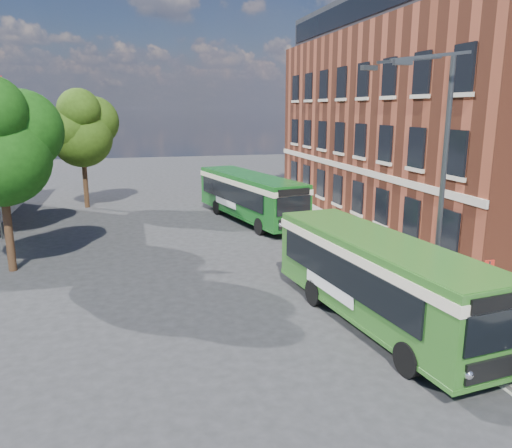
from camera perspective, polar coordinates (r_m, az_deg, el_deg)
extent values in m
plane|color=#28282A|center=(19.23, 2.86, -8.97)|extent=(120.00, 120.00, 0.00)
cube|color=gray|center=(28.78, 11.54, -1.55)|extent=(6.00, 48.00, 0.15)
cube|color=beige|center=(27.63, 5.82, -2.11)|extent=(0.12, 48.00, 0.01)
cube|color=brown|center=(34.88, 19.67, 10.35)|extent=(12.00, 26.00, 12.00)
cube|color=beige|center=(32.11, 10.28, 6.42)|extent=(0.12, 26.00, 0.35)
cube|color=black|center=(35.35, 20.62, 21.89)|extent=(10.80, 24.80, 2.20)
cube|color=black|center=(32.70, 12.07, 23.19)|extent=(0.08, 24.00, 1.40)
cylinder|color=#36393B|center=(19.65, 19.50, -8.78)|extent=(0.44, 0.44, 0.30)
cylinder|color=#36393B|center=(18.53, 20.52, 3.82)|extent=(0.18, 0.18, 9.00)
cube|color=#36393B|center=(17.22, 19.34, 17.66)|extent=(2.58, 0.46, 0.37)
cube|color=#36393B|center=(18.23, 17.19, 17.51)|extent=(2.58, 0.46, 0.37)
cube|color=#36393B|center=(16.15, 16.42, 17.31)|extent=(0.55, 0.22, 0.16)
cube|color=#36393B|center=(18.04, 12.80, 17.02)|extent=(0.55, 0.22, 0.16)
cylinder|color=#36393B|center=(17.86, 24.76, -7.69)|extent=(0.08, 0.08, 2.50)
cube|color=red|center=(17.52, 25.10, -4.32)|extent=(0.35, 0.04, 0.35)
cube|color=#2D6621|center=(17.31, 13.72, -5.63)|extent=(3.70, 10.30, 2.45)
cube|color=#2D6621|center=(17.75, 13.49, -9.53)|extent=(3.75, 10.35, 0.14)
cube|color=black|center=(16.84, 9.56, -5.51)|extent=(1.08, 8.22, 1.10)
cube|color=black|center=(18.24, 16.52, -4.42)|extent=(1.08, 8.22, 1.10)
cube|color=#F6EACA|center=(17.07, 13.87, -3.00)|extent=(3.77, 10.37, 0.32)
cube|color=#2D6621|center=(16.98, 13.93, -1.83)|extent=(3.59, 10.19, 0.12)
cube|color=black|center=(13.72, 26.09, -10.91)|extent=(2.14, 0.34, 1.05)
cube|color=black|center=(13.44, 26.44, -7.99)|extent=(1.99, 0.32, 0.38)
cube|color=black|center=(14.13, 25.70, -14.65)|extent=(1.90, 0.31, 0.55)
sphere|color=silver|center=(13.58, 23.08, -15.54)|extent=(0.26, 0.26, 0.26)
cube|color=black|center=(21.41, 6.03, -1.09)|extent=(1.99, 0.32, 0.90)
cube|color=white|center=(17.65, 8.28, -7.16)|extent=(0.43, 3.18, 0.45)
cylinder|color=black|center=(14.77, 16.96, -14.58)|extent=(0.40, 1.03, 1.00)
cylinder|color=black|center=(16.22, 23.65, -12.56)|extent=(0.40, 1.03, 1.00)
cylinder|color=black|center=(18.94, 6.68, -7.77)|extent=(0.40, 1.03, 1.00)
cylinder|color=black|center=(20.09, 12.63, -6.77)|extent=(0.40, 1.03, 1.00)
cube|color=#125318|center=(32.57, -0.74, 3.48)|extent=(4.85, 11.33, 2.45)
cube|color=#125318|center=(32.81, -0.73, 1.28)|extent=(4.90, 11.38, 0.14)
cube|color=black|center=(32.29, -3.02, 3.60)|extent=(2.10, 9.05, 1.10)
cube|color=black|center=(33.39, 1.01, 3.93)|extent=(2.10, 9.05, 1.10)
cube|color=beige|center=(32.45, -0.74, 4.91)|extent=(4.92, 11.40, 0.32)
cube|color=#125318|center=(32.40, -0.75, 5.54)|extent=(4.73, 11.21, 0.12)
cube|color=black|center=(27.74, 4.33, 2.11)|extent=(2.12, 0.55, 1.05)
cube|color=black|center=(27.60, 4.37, 3.64)|extent=(1.97, 0.51, 0.38)
cube|color=black|center=(27.94, 4.31, 0.09)|extent=(1.87, 0.49, 0.55)
sphere|color=silver|center=(27.54, 2.77, -0.08)|extent=(0.26, 0.26, 0.26)
sphere|color=silver|center=(28.40, 5.76, 0.28)|extent=(0.26, 0.26, 0.26)
cube|color=black|center=(37.55, -4.50, 5.07)|extent=(1.97, 0.51, 0.90)
cube|color=white|center=(33.05, -3.51, 2.49)|extent=(0.74, 3.13, 0.45)
cylinder|color=black|center=(29.05, 0.44, -0.28)|extent=(0.49, 1.04, 1.00)
cylinder|color=black|center=(30.17, 4.39, 0.19)|extent=(0.49, 1.04, 1.00)
cylinder|color=black|center=(34.78, -4.45, 1.92)|extent=(0.49, 1.04, 1.00)
cylinder|color=black|center=(35.72, -0.98, 2.25)|extent=(0.49, 1.04, 1.00)
imported|color=black|center=(19.68, 23.44, -6.56)|extent=(0.66, 0.49, 1.63)
imported|color=black|center=(21.38, 18.51, -4.73)|extent=(0.76, 0.59, 1.55)
cylinder|color=#351F13|center=(24.93, -26.42, -0.77)|extent=(0.36, 0.36, 3.66)
sphere|color=#14420D|center=(24.43, -27.21, 6.83)|extent=(4.33, 4.33, 4.33)
sphere|color=#14420D|center=(24.85, -25.25, 9.63)|extent=(3.66, 3.66, 3.66)
sphere|color=#184714|center=(31.51, -27.12, 9.76)|extent=(3.61, 3.61, 3.61)
cylinder|color=#351F13|center=(39.02, -18.91, 4.46)|extent=(0.36, 0.36, 3.67)
sphere|color=#2A470F|center=(38.70, -19.28, 9.35)|extent=(4.34, 4.34, 4.34)
sphere|color=#2A470F|center=(39.27, -18.09, 11.07)|extent=(3.67, 3.67, 3.67)
sphere|color=#2A470F|center=(38.16, -20.56, 10.22)|extent=(3.34, 3.34, 3.34)
sphere|color=#2A470F|center=(37.82, -19.60, 12.17)|extent=(3.00, 3.00, 3.00)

